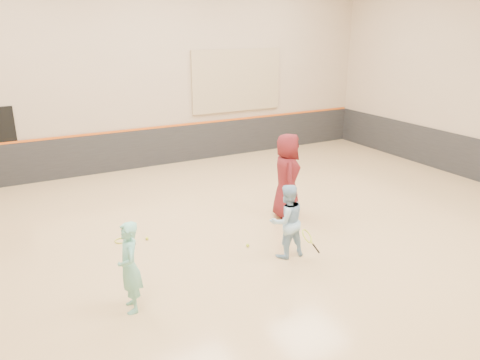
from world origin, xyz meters
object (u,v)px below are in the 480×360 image
girl (130,267)px  instructor (287,221)px  spare_racket (121,240)px  young_man (287,176)px

girl → instructor: 3.13m
spare_racket → young_man: bearing=-7.4°
girl → instructor: bearing=103.5°
girl → instructor: size_ratio=1.01×
instructor → spare_racket: (-2.65, 2.14, -0.71)m
girl → young_man: bearing=122.5°
young_man → spare_racket: young_man is taller
girl → young_man: young_man is taller
girl → spare_racket: girl is taller
young_man → spare_racket: bearing=107.0°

